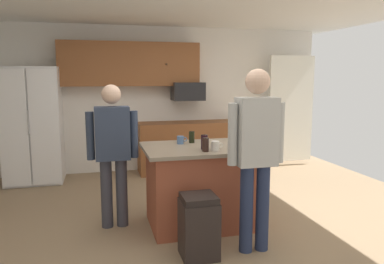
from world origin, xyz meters
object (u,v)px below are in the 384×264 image
(mug_blue_stoneware, at_px, (216,146))
(person_host_foreground, at_px, (256,148))
(glass_stout_tall, at_px, (204,142))
(person_guest_by_door, at_px, (113,147))
(microwave_over_range, at_px, (188,91))
(glass_pilsner, at_px, (192,137))
(kitchen_island, at_px, (198,185))
(trash_bin, at_px, (199,226))
(refrigerator, at_px, (33,125))
(glass_dark_ale, at_px, (206,145))
(mug_ceramic_white, at_px, (181,140))

(mug_blue_stoneware, bearing_deg, person_host_foreground, -61.98)
(glass_stout_tall, bearing_deg, person_guest_by_door, 159.02)
(microwave_over_range, height_order, glass_pilsner, microwave_over_range)
(kitchen_island, distance_m, trash_bin, 0.80)
(refrigerator, relative_size, microwave_over_range, 3.33)
(microwave_over_range, relative_size, glass_dark_ale, 3.84)
(glass_stout_tall, bearing_deg, mug_ceramic_white, 115.21)
(person_host_foreground, relative_size, mug_ceramic_white, 14.48)
(kitchen_island, bearing_deg, glass_stout_tall, -84.46)
(glass_dark_ale, bearing_deg, refrigerator, 128.09)
(glass_pilsner, xyz_separation_m, mug_blue_stoneware, (0.13, -0.54, -0.01))
(mug_ceramic_white, bearing_deg, mug_blue_stoneware, -61.40)
(kitchen_island, distance_m, mug_blue_stoneware, 0.60)
(kitchen_island, bearing_deg, refrigerator, 131.47)
(glass_pilsner, relative_size, mug_blue_stoneware, 1.07)
(glass_pilsner, distance_m, glass_dark_ale, 0.54)
(mug_ceramic_white, relative_size, glass_dark_ale, 0.85)
(microwave_over_range, xyz_separation_m, trash_bin, (-0.69, -3.27, -1.15))
(person_host_foreground, bearing_deg, person_guest_by_door, 28.49)
(glass_pilsner, height_order, glass_dark_ale, glass_dark_ale)
(person_guest_by_door, bearing_deg, refrigerator, 129.50)
(mug_ceramic_white, xyz_separation_m, glass_dark_ale, (0.16, -0.50, 0.03))
(glass_dark_ale, xyz_separation_m, trash_bin, (-0.20, -0.46, -0.70))
(trash_bin, bearing_deg, glass_stout_tall, 69.27)
(microwave_over_range, relative_size, mug_blue_stoneware, 4.44)
(mug_ceramic_white, xyz_separation_m, glass_stout_tall, (0.18, -0.38, 0.03))
(microwave_over_range, xyz_separation_m, kitchen_island, (-0.48, -2.51, -0.98))
(mug_blue_stoneware, bearing_deg, refrigerator, 129.62)
(mug_blue_stoneware, bearing_deg, person_guest_by_door, 155.29)
(kitchen_island, bearing_deg, person_host_foreground, -64.78)
(kitchen_island, height_order, glass_pilsner, glass_pilsner)
(mug_blue_stoneware, bearing_deg, glass_dark_ale, -176.57)
(refrigerator, relative_size, glass_pilsner, 13.77)
(refrigerator, bearing_deg, glass_stout_tall, -50.32)
(person_host_foreground, xyz_separation_m, trash_bin, (-0.56, 0.01, -0.74))
(kitchen_island, relative_size, glass_pilsner, 9.17)
(refrigerator, xyz_separation_m, kitchen_island, (2.12, -2.39, -0.46))
(mug_blue_stoneware, height_order, glass_dark_ale, glass_dark_ale)
(glass_pilsner, bearing_deg, microwave_over_range, 77.54)
(glass_stout_tall, relative_size, trash_bin, 0.26)
(glass_pilsner, bearing_deg, trash_bin, -100.44)
(mug_ceramic_white, xyz_separation_m, trash_bin, (-0.04, -0.96, -0.67))
(glass_pilsner, distance_m, mug_ceramic_white, 0.15)
(mug_blue_stoneware, bearing_deg, glass_pilsner, 103.27)
(kitchen_island, height_order, person_host_foreground, person_host_foreground)
(mug_ceramic_white, bearing_deg, kitchen_island, -51.57)
(glass_dark_ale, bearing_deg, glass_stout_tall, 79.85)
(person_guest_by_door, distance_m, glass_pilsner, 0.93)
(kitchen_island, xyz_separation_m, glass_stout_tall, (0.02, -0.18, 0.54))
(person_host_foreground, distance_m, glass_dark_ale, 0.59)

